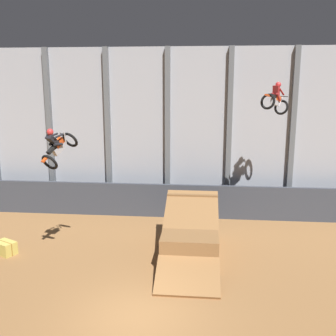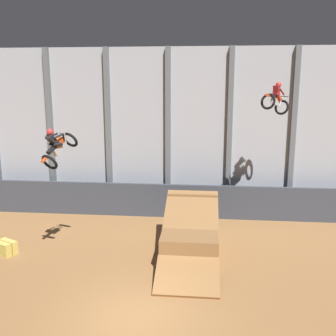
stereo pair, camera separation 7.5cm
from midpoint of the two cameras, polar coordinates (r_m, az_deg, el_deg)
The scene contains 7 objects.
ground_plane at distance 13.39m, azimuth -4.86°, elevation -20.73°, with size 60.00×60.00×0.00m, color olive.
arena_back_wall at distance 22.02m, azimuth -0.11°, elevation 5.26°, with size 32.00×0.40×9.18m.
lower_barrier at distance 21.69m, azimuth -0.40°, elevation -4.76°, with size 31.36×0.20×1.85m.
dirt_ramp at distance 17.41m, azimuth 3.22°, elevation -9.64°, with size 2.36×5.78×2.37m.
rider_bike_left_air at distance 16.29m, azimuth -15.87°, elevation 3.00°, with size 1.34×1.84×1.70m.
rider_bike_right_air at distance 19.29m, azimuth 15.22°, elevation 9.56°, with size 1.57×1.75×1.60m.
hay_bale_trackside at distance 18.76m, azimuth -22.64°, elevation -10.64°, with size 1.07×0.94×0.57m.
Camera 1 is at (2.08, -11.04, 7.29)m, focal length 42.00 mm.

